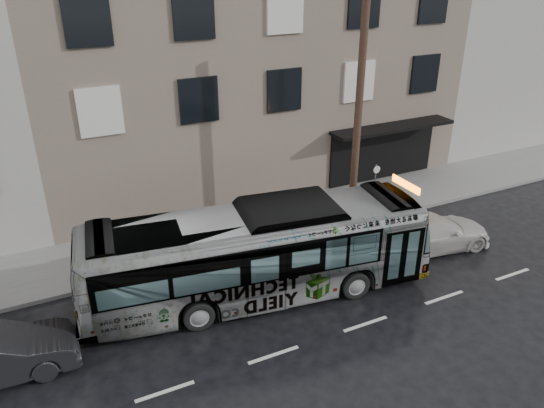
{
  "coord_description": "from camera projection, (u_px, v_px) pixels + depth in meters",
  "views": [
    {
      "loc": [
        -5.27,
        -13.16,
        10.52
      ],
      "look_at": [
        2.39,
        2.5,
        2.18
      ],
      "focal_mm": 35.0,
      "sensor_mm": 36.0,
      "label": 1
    }
  ],
  "objects": [
    {
      "name": "ground",
      "position": [
        240.0,
        308.0,
        17.29
      ],
      "size": [
        120.0,
        120.0,
        0.0
      ],
      "primitive_type": "plane",
      "color": "black",
      "rests_on": "ground"
    },
    {
      "name": "sign_post",
      "position": [
        374.0,
        191.0,
        22.4
      ],
      "size": [
        0.06,
        0.06,
        2.4
      ],
      "primitive_type": "cylinder",
      "color": "slate",
      "rests_on": "sidewalk"
    },
    {
      "name": "building_taupe",
      "position": [
        230.0,
        59.0,
        27.2
      ],
      "size": [
        20.0,
        12.0,
        11.0
      ],
      "primitive_type": "cube",
      "color": "#75675A",
      "rests_on": "ground"
    },
    {
      "name": "utility_pole_front",
      "position": [
        358.0,
        119.0,
        20.54
      ],
      "size": [
        0.3,
        0.3,
        9.0
      ],
      "primitive_type": "cylinder",
      "color": "#4E3327",
      "rests_on": "sidewalk"
    },
    {
      "name": "sidewalk",
      "position": [
        192.0,
        240.0,
        21.23
      ],
      "size": [
        90.0,
        3.6,
        0.15
      ],
      "primitive_type": "cube",
      "color": "gray",
      "rests_on": "ground"
    },
    {
      "name": "building_filler",
      "position": [
        501.0,
        28.0,
        34.51
      ],
      "size": [
        18.0,
        12.0,
        12.0
      ],
      "primitive_type": "cube",
      "color": "#A5A39B",
      "rests_on": "ground"
    },
    {
      "name": "white_sedan",
      "position": [
        431.0,
        232.0,
        20.49
      ],
      "size": [
        4.99,
        2.56,
        1.39
      ],
      "primitive_type": "imported",
      "rotation": [
        0.0,
        0.0,
        1.44
      ],
      "color": "beige",
      "rests_on": "ground"
    },
    {
      "name": "bus",
      "position": [
        257.0,
        254.0,
        17.28
      ],
      "size": [
        11.79,
        4.25,
        3.21
      ],
      "primitive_type": "imported",
      "rotation": [
        0.0,
        0.0,
        1.43
      ],
      "color": "#B2B2B2",
      "rests_on": "ground"
    }
  ]
}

